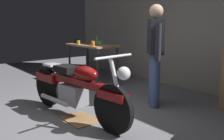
% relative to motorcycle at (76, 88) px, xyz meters
% --- Properties ---
extents(ground_plane, '(12.00, 12.00, 0.00)m').
position_rel_motorcycle_xyz_m(ground_plane, '(0.09, -0.07, -0.45)').
color(ground_plane, slate).
extents(back_wall, '(8.00, 0.12, 3.10)m').
position_rel_motorcycle_xyz_m(back_wall, '(0.09, 2.73, 1.10)').
color(back_wall, gray).
rests_on(back_wall, ground_plane).
extents(workbench, '(1.30, 0.64, 0.90)m').
position_rel_motorcycle_xyz_m(workbench, '(-1.65, 1.40, 0.34)').
color(workbench, '#99724C').
rests_on(workbench, ground_plane).
extents(motorcycle, '(2.18, 0.64, 1.00)m').
position_rel_motorcycle_xyz_m(motorcycle, '(0.00, 0.00, 0.00)').
color(motorcycle, black).
rests_on(motorcycle, ground_plane).
extents(person_standing, '(0.47, 0.41, 1.67)m').
position_rel_motorcycle_xyz_m(person_standing, '(0.33, 1.31, 0.48)').
color(person_standing, '#4B669D').
rests_on(person_standing, ground_plane).
extents(drip_tray, '(0.56, 0.40, 0.01)m').
position_rel_motorcycle_xyz_m(drip_tray, '(0.10, 0.00, -0.44)').
color(drip_tray, olive).
rests_on(drip_tray, ground_plane).
extents(storage_bin, '(0.44, 0.32, 0.34)m').
position_rel_motorcycle_xyz_m(storage_bin, '(-1.80, 0.65, -0.28)').
color(storage_bin, gray).
rests_on(storage_bin, ground_plane).
extents(mug_orange_travel, '(0.12, 0.08, 0.11)m').
position_rel_motorcycle_xyz_m(mug_orange_travel, '(-1.26, 1.17, 0.51)').
color(mug_orange_travel, orange).
rests_on(mug_orange_travel, workbench).
extents(mug_black_matte, '(0.12, 0.09, 0.10)m').
position_rel_motorcycle_xyz_m(mug_black_matte, '(-2.22, 1.33, 0.50)').
color(mug_black_matte, black).
rests_on(mug_black_matte, workbench).
extents(mug_yellow_tall, '(0.10, 0.07, 0.09)m').
position_rel_motorcycle_xyz_m(mug_yellow_tall, '(-1.84, 1.16, 0.49)').
color(mug_yellow_tall, yellow).
rests_on(mug_yellow_tall, workbench).
extents(mug_green_speckled, '(0.12, 0.08, 0.10)m').
position_rel_motorcycle_xyz_m(mug_green_speckled, '(-1.28, 1.37, 0.50)').
color(mug_green_speckled, '#3D7F4C').
rests_on(mug_green_speckled, workbench).
extents(bottle, '(0.06, 0.06, 0.24)m').
position_rel_motorcycle_xyz_m(bottle, '(-1.64, 1.53, 0.55)').
color(bottle, '#4C8C4C').
rests_on(bottle, workbench).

